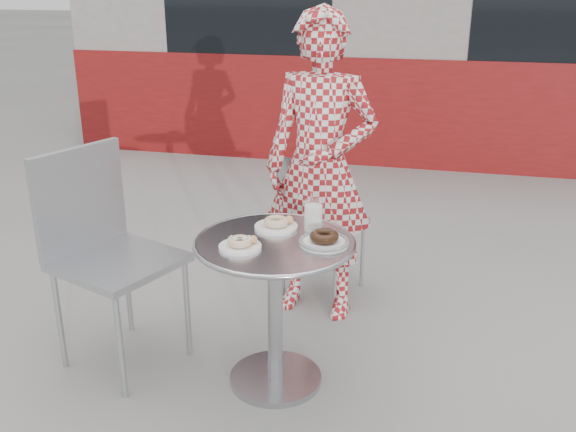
% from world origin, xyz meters
% --- Properties ---
extents(ground, '(60.00, 60.00, 0.00)m').
position_xyz_m(ground, '(0.00, 0.00, 0.00)').
color(ground, gray).
rests_on(ground, ground).
extents(bistro_table, '(0.67, 0.67, 0.68)m').
position_xyz_m(bistro_table, '(0.01, 0.03, 0.51)').
color(bistro_table, silver).
rests_on(bistro_table, ground).
extents(chair_far, '(0.48, 0.49, 0.80)m').
position_xyz_m(chair_far, '(0.04, 0.93, 0.25)').
color(chair_far, '#A6A8AD').
rests_on(chair_far, ground).
extents(chair_left, '(0.61, 0.61, 0.99)m').
position_xyz_m(chair_left, '(-0.72, 0.04, 0.30)').
color(chair_left, '#A6A8AD').
rests_on(chair_left, ground).
extents(seated_person, '(0.61, 0.44, 1.57)m').
position_xyz_m(seated_person, '(0.06, 0.74, 0.78)').
color(seated_person, maroon).
rests_on(seated_person, ground).
extents(plate_far, '(0.18, 0.18, 0.05)m').
position_xyz_m(plate_far, '(-0.02, 0.17, 0.69)').
color(plate_far, white).
rests_on(plate_far, bistro_table).
extents(plate_near, '(0.17, 0.17, 0.05)m').
position_xyz_m(plate_near, '(-0.10, -0.07, 0.69)').
color(plate_near, white).
rests_on(plate_near, bistro_table).
extents(plate_checker, '(0.20, 0.20, 0.05)m').
position_xyz_m(plate_checker, '(0.21, 0.05, 0.69)').
color(plate_checker, white).
rests_on(plate_checker, bistro_table).
extents(milk_cup, '(0.08, 0.08, 0.13)m').
position_xyz_m(milk_cup, '(0.14, 0.19, 0.73)').
color(milk_cup, white).
rests_on(milk_cup, bistro_table).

